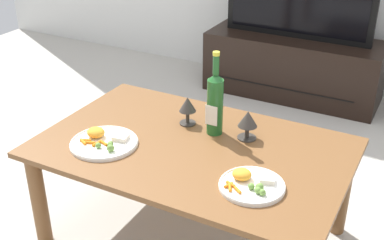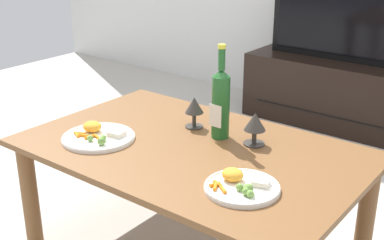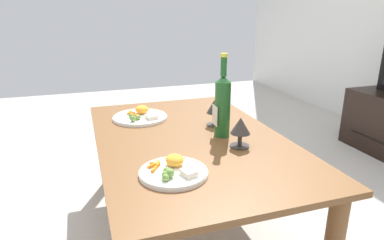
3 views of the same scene
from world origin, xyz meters
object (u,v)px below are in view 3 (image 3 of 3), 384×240
object	(u,v)px
goblet_left	(214,108)
goblet_right	(240,128)
dining_table	(190,151)
wine_bottle	(223,104)
dinner_plate_left	(140,116)
dinner_plate_right	(174,171)

from	to	relation	value
goblet_left	goblet_right	world-z (taller)	goblet_left
dining_table	goblet_left	xyz separation A→B (m)	(-0.12, 0.17, 0.16)
wine_bottle	dinner_plate_left	bearing A→B (deg)	-139.97
wine_bottle	dinner_plate_left	distance (m)	0.51
goblet_right	dinner_plate_right	xyz separation A→B (m)	(0.16, -0.34, -0.07)
wine_bottle	goblet_left	xyz separation A→B (m)	(-0.15, 0.02, -0.06)
dinner_plate_left	dinner_plate_right	xyz separation A→B (m)	(0.68, -0.00, 0.00)
wine_bottle	goblet_right	bearing A→B (deg)	7.95
dining_table	dinner_plate_left	xyz separation A→B (m)	(-0.35, -0.17, 0.09)
wine_bottle	dinner_plate_right	distance (m)	0.46
wine_bottle	goblet_left	distance (m)	0.16
goblet_right	dining_table	bearing A→B (deg)	-137.09
wine_bottle	dinner_plate_left	world-z (taller)	wine_bottle
dining_table	goblet_right	world-z (taller)	goblet_right
wine_bottle	dinner_plate_left	size ratio (longest dim) A/B	1.31
goblet_right	dinner_plate_right	bearing A→B (deg)	-65.21
goblet_left	goblet_right	size ratio (longest dim) A/B	1.02
goblet_left	dinner_plate_right	size ratio (longest dim) A/B	0.54
dining_table	wine_bottle	bearing A→B (deg)	77.63
goblet_right	dinner_plate_left	distance (m)	0.63
wine_bottle	goblet_left	size ratio (longest dim) A/B	2.85
goblet_left	dinner_plate_right	xyz separation A→B (m)	(0.45, -0.34, -0.08)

